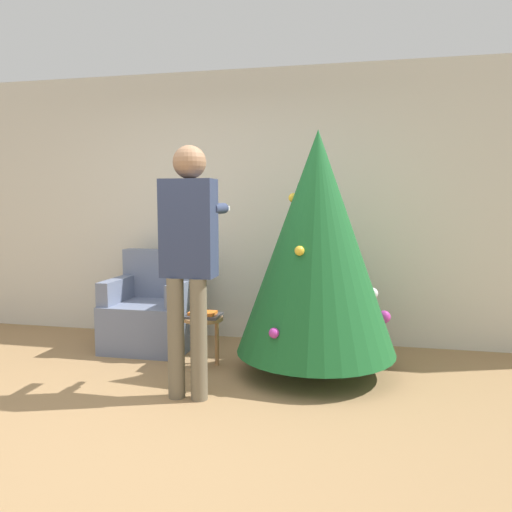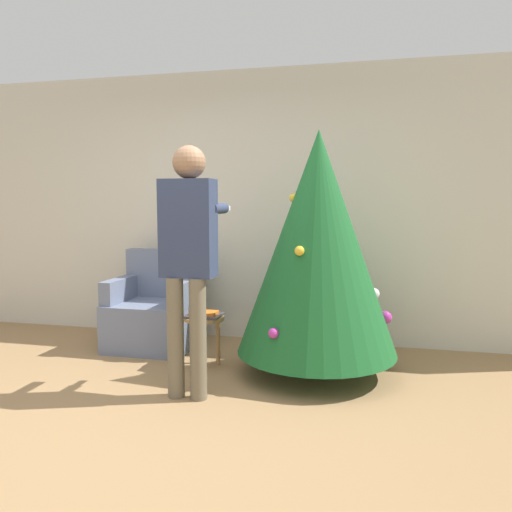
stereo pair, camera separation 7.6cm
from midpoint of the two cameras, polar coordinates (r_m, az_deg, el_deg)
name	(u,v)px [view 1 (the left image)]	position (r m, az deg, el deg)	size (l,w,h in m)	color
ground_plane	(135,430)	(3.34, -14.30, -18.73)	(14.00, 14.00, 0.00)	#99754C
wall_back	(229,207)	(5.12, -3.50, 5.64)	(8.00, 0.06, 2.70)	beige
christmas_tree	(317,243)	(4.01, 6.42, 1.49)	(1.28, 1.28, 1.96)	brown
armchair	(153,313)	(4.95, -12.13, -6.42)	(0.78, 0.71, 0.92)	slate
person_standing	(189,248)	(3.54, -8.29, 0.92)	(0.40, 0.57, 1.79)	#6B604C
side_stool	(203,326)	(4.28, -6.60, -7.97)	(0.34, 0.34, 0.43)	#A37547
laptop	(203,316)	(4.26, -6.61, -6.77)	(0.30, 0.25, 0.02)	#38383D
book	(203,313)	(4.26, -6.62, -6.48)	(0.22, 0.16, 0.02)	orange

